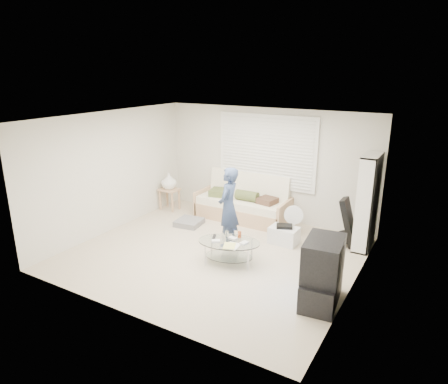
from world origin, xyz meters
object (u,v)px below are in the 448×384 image
Objects in this scene: bookshelf at (367,202)px; futon_sofa at (243,205)px; tv_unit at (322,272)px; coffee_table at (229,245)px.

futon_sofa is at bearing 176.29° from bookshelf.
tv_unit is 1.83m from coffee_table.
bookshelf is 1.83× the size of tv_unit.
futon_sofa is 2.14× the size of tv_unit.
tv_unit reaches higher than coffee_table.
futon_sofa is 3.56m from tv_unit.
bookshelf is at bearing 44.44° from coffee_table.
bookshelf is at bearing 86.86° from tv_unit.
tv_unit is 0.80× the size of coffee_table.
tv_unit is at bearing -93.14° from bookshelf.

